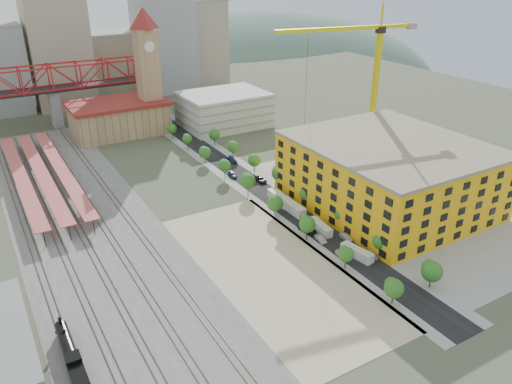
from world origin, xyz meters
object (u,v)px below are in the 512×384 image
construction_building (389,174)px  car_0 (343,255)px  site_trailer_c (293,208)px  tower_crane (368,67)px  site_trailer_a (357,253)px  clock_tower (147,59)px  locomotive (70,354)px  site_trailer_b (320,227)px  site_trailer_d (279,198)px

construction_building → car_0: size_ratio=10.83×
construction_building → site_trailer_c: bearing=160.1°
tower_crane → site_trailer_a: bearing=-131.7°
clock_tower → locomotive: clock_tower is taller
site_trailer_b → construction_building: bearing=11.7°
tower_crane → site_trailer_a: tower_crane is taller
site_trailer_a → site_trailer_c: size_ratio=0.87×
clock_tower → construction_building: bearing=-71.2°
clock_tower → site_trailer_d: bearing=-84.5°
site_trailer_a → site_trailer_d: size_ratio=0.88×
locomotive → site_trailer_c: bearing=22.8°
clock_tower → site_trailer_d: clock_tower is taller
clock_tower → tower_crane: tower_crane is taller
clock_tower → locomotive: size_ratio=2.66×
tower_crane → site_trailer_b: tower_crane is taller
tower_crane → car_0: bearing=-134.4°
site_trailer_c → site_trailer_b: bearing=-89.8°
site_trailer_c → site_trailer_a: bearing=-89.8°
site_trailer_c → site_trailer_d: bearing=90.2°
tower_crane → site_trailer_a: (-42.86, -48.11, -31.18)m
clock_tower → site_trailer_a: bearing=-86.1°
site_trailer_c → tower_crane: bearing=26.3°
site_trailer_c → car_0: 25.94m
site_trailer_c → site_trailer_d: site_trailer_c is taller
construction_building → tower_crane: size_ratio=0.97×
site_trailer_a → site_trailer_c: 27.09m
construction_building → car_0: construction_building is taller
site_trailer_a → site_trailer_c: site_trailer_c is taller
construction_building → car_0: 34.39m
clock_tower → car_0: (5.00, -116.36, -27.90)m
tower_crane → site_trailer_c: tower_crane is taller
clock_tower → locomotive: 134.53m
clock_tower → tower_crane: (50.86, -69.58, 3.65)m
site_trailer_d → car_0: size_ratio=2.09×
locomotive → site_trailer_d: size_ratio=2.01×
tower_crane → site_trailer_b: (-42.86, -33.71, -31.17)m
clock_tower → site_trailer_d: (8.00, -83.66, -27.36)m
site_trailer_b → site_trailer_c: bearing=94.5°
site_trailer_b → site_trailer_d: 19.63m
site_trailer_a → site_trailer_d: site_trailer_d is taller
tower_crane → site_trailer_d: 54.74m
locomotive → site_trailer_b: (66.00, 15.09, -0.65)m
clock_tower → site_trailer_c: (8.00, -90.60, -27.35)m
site_trailer_b → site_trailer_c: (0.00, 12.69, 0.16)m
locomotive → site_trailer_a: size_ratio=2.29×
locomotive → site_trailer_b: size_ratio=2.27×
construction_building → site_trailer_a: bearing=-145.8°
clock_tower → car_0: 119.76m
site_trailer_b → site_trailer_d: (0.00, 19.63, 0.15)m
site_trailer_b → car_0: site_trailer_b is taller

